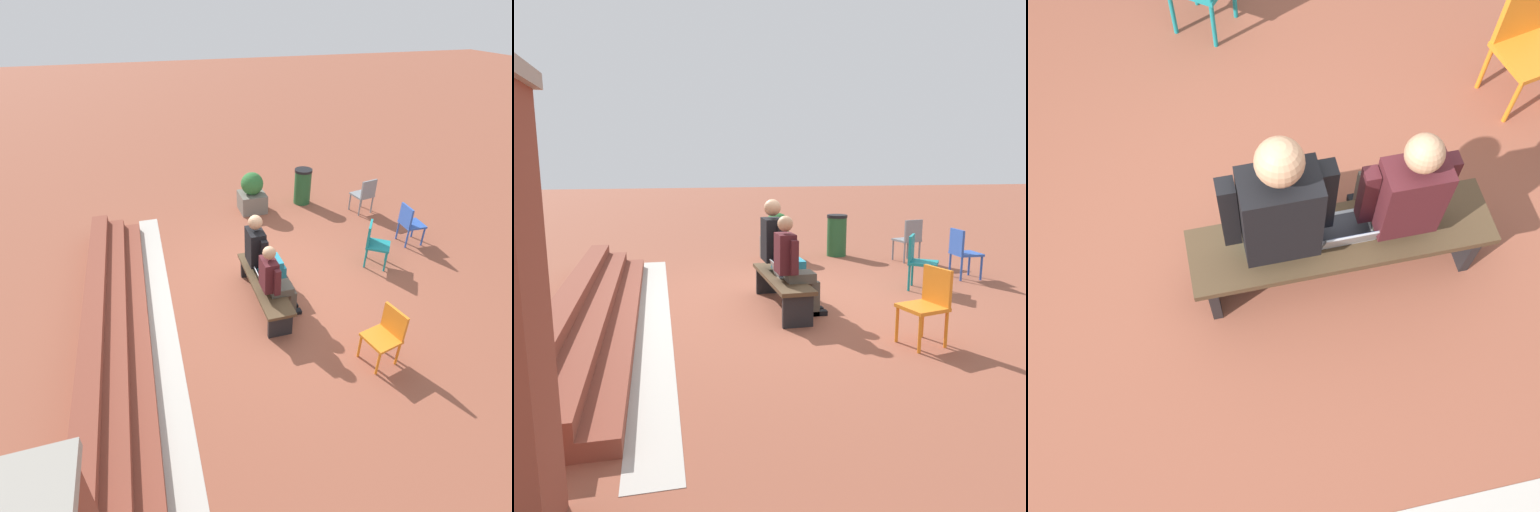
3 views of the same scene
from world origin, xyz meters
TOP-DOWN VIEW (x-y plane):
  - ground_plane at (0.00, 0.00)m, footprint 60.00×60.00m
  - concrete_strip at (-0.37, 1.88)m, footprint 7.06×0.40m
  - brick_steps at (-0.37, 2.63)m, footprint 6.26×0.90m
  - bench at (-0.37, 0.20)m, footprint 1.80×0.44m
  - person_student at (-0.70, 0.13)m, footprint 0.51×0.65m
  - person_adult at (-0.00, 0.13)m, footprint 0.60×0.76m
  - laptop at (-0.39, 0.21)m, footprint 0.32×0.29m
  - plastic_chair_far_right at (-2.01, -1.02)m, footprint 0.50×0.50m
  - plastic_chair_mid_courtyard at (2.14, -3.01)m, footprint 0.49×0.49m
  - plastic_chair_near_bench_right at (0.17, -2.11)m, footprint 0.59×0.59m
  - plastic_chair_near_bench_left at (0.65, -3.19)m, footprint 0.44×0.44m
  - planter at (2.97, -0.55)m, footprint 0.60×0.60m
  - litter_bin at (3.04, -1.84)m, footprint 0.42×0.42m

SIDE VIEW (x-z plane):
  - ground_plane at x=0.00m, z-range 0.00..0.00m
  - concrete_strip at x=-0.37m, z-range 0.00..0.01m
  - brick_steps at x=-0.37m, z-range -0.05..0.40m
  - bench at x=-0.37m, z-range 0.13..0.58m
  - litter_bin at x=3.04m, z-range 0.00..0.86m
  - planter at x=2.97m, z-range -0.03..0.91m
  - plastic_chair_far_right at x=-2.01m, z-range 0.06..0.90m
  - plastic_chair_mid_courtyard at x=2.14m, z-range 0.06..0.90m
  - plastic_chair_near_bench_right at x=0.17m, z-range 0.06..0.90m
  - plastic_chair_near_bench_left at x=0.65m, z-range 0.06..0.90m
  - laptop at x=-0.39m, z-range 0.39..0.61m
  - person_student at x=-0.70m, z-range 0.05..1.34m
  - person_adult at x=0.00m, z-range 0.04..1.48m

